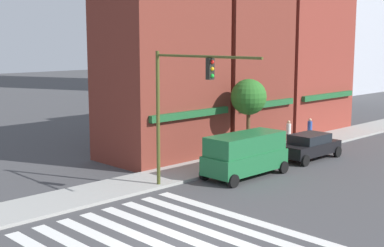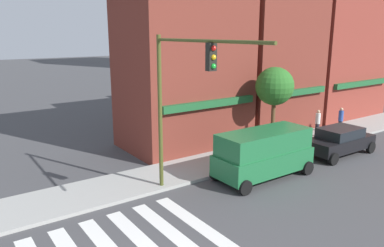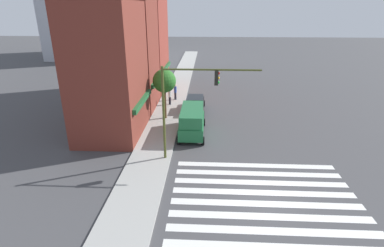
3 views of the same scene
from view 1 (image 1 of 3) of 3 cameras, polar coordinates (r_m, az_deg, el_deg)
name	(u,v)px [view 1 (image 1 of 3)]	position (r m, az deg, el deg)	size (l,w,h in m)	color
ground_plane	(181,245)	(19.74, -1.18, -12.82)	(200.00, 200.00, 0.00)	#424244
sidewalk_left	(70,199)	(25.42, -12.92, -7.86)	(120.00, 3.00, 0.15)	#9E9E99
crosswalk_stripes	(181,245)	(19.74, -1.18, -12.81)	(8.27, 10.80, 0.01)	silver
storefront_row	(247,55)	(38.88, 5.94, 7.27)	(22.56, 5.30, 13.61)	maroon
traffic_signal	(179,96)	(25.07, -1.38, 2.99)	(0.32, 6.52, 6.78)	#474C1E
van_green	(245,153)	(28.86, 5.72, -3.18)	(5.01, 2.22, 2.34)	#1E6638
sedan_black	(309,146)	(33.79, 12.42, -2.34)	(4.43, 2.02, 1.59)	black
pedestrian_white_shirt	(288,133)	(36.85, 10.25, -0.98)	(0.32, 0.32, 1.77)	#23232D
pedestrian_blue_shirt	(310,130)	(38.18, 12.45, -0.70)	(0.32, 0.32, 1.77)	#23232D
street_tree	(249,97)	(32.95, 6.06, 2.78)	(2.21, 2.21, 4.81)	brown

